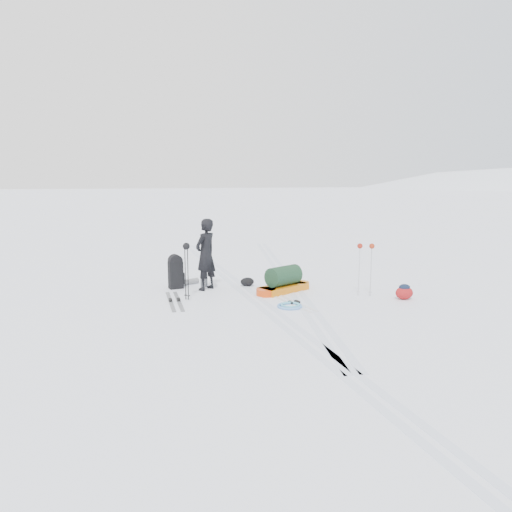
{
  "coord_description": "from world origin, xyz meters",
  "views": [
    {
      "loc": [
        -2.51,
        -11.21,
        2.84
      ],
      "look_at": [
        0.12,
        0.15,
        0.95
      ],
      "focal_mm": 35.0,
      "sensor_mm": 36.0,
      "label": 1
    }
  ],
  "objects_px": {
    "skier": "(206,254)",
    "ski_poles_black": "(186,253)",
    "pulk_sled": "(284,282)",
    "expedition_rucksack": "(177,272)"
  },
  "relations": [
    {
      "from": "ski_poles_black",
      "to": "pulk_sled",
      "type": "bearing_deg",
      "value": -0.69
    },
    {
      "from": "pulk_sled",
      "to": "ski_poles_black",
      "type": "bearing_deg",
      "value": 156.74
    },
    {
      "from": "skier",
      "to": "expedition_rucksack",
      "type": "distance_m",
      "value": 0.91
    },
    {
      "from": "expedition_rucksack",
      "to": "skier",
      "type": "bearing_deg",
      "value": -39.68
    },
    {
      "from": "skier",
      "to": "ski_poles_black",
      "type": "bearing_deg",
      "value": 14.74
    },
    {
      "from": "ski_poles_black",
      "to": "skier",
      "type": "bearing_deg",
      "value": 51.75
    },
    {
      "from": "pulk_sled",
      "to": "expedition_rucksack",
      "type": "distance_m",
      "value": 2.71
    },
    {
      "from": "skier",
      "to": "pulk_sled",
      "type": "height_order",
      "value": "skier"
    },
    {
      "from": "skier",
      "to": "expedition_rucksack",
      "type": "xyz_separation_m",
      "value": [
        -0.68,
        0.35,
        -0.49
      ]
    },
    {
      "from": "skier",
      "to": "expedition_rucksack",
      "type": "height_order",
      "value": "skier"
    }
  ]
}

